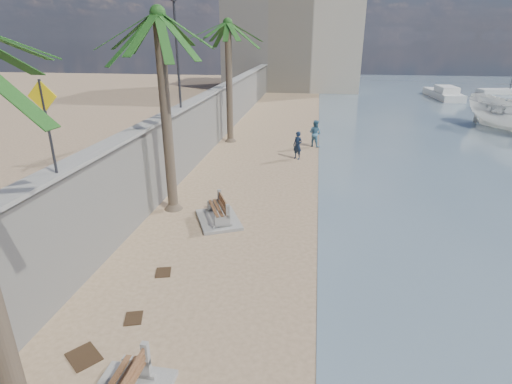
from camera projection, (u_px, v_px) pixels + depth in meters
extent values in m
plane|color=tan|center=(234.00, 341.00, 9.77)|extent=(140.00, 140.00, 0.00)
cube|color=gray|center=(218.00, 115.00, 28.27)|extent=(0.45, 70.00, 3.50)
cube|color=gray|center=(217.00, 89.00, 27.62)|extent=(0.80, 70.00, 0.12)
cube|color=#B7AA93|center=(293.00, 36.00, 55.40)|extent=(18.00, 12.00, 14.00)
cube|color=gray|center=(218.00, 220.00, 16.13)|extent=(2.33, 2.68, 0.12)
cylinder|color=brown|center=(166.00, 120.00, 15.87)|extent=(0.42, 0.42, 7.76)
cylinder|color=brown|center=(229.00, 85.00, 26.96)|extent=(0.44, 0.44, 7.79)
cylinder|color=#2D2D33|center=(48.00, 128.00, 10.09)|extent=(0.07, 0.07, 2.40)
cube|color=yellow|center=(42.00, 96.00, 9.80)|extent=(0.78, 0.03, 0.78)
cylinder|color=#2D2D33|center=(177.00, 55.00, 19.30)|extent=(0.12, 0.12, 5.00)
imported|color=#132036|center=(298.00, 143.00, 24.00)|extent=(0.84, 0.78, 1.93)
imported|color=teal|center=(315.00, 132.00, 26.72)|extent=(1.21, 1.14, 1.99)
cube|color=silver|center=(509.00, 92.00, 51.93)|extent=(8.12, 3.44, 0.70)
cube|color=#382616|center=(84.00, 357.00, 9.29)|extent=(0.99, 0.97, 0.03)
cube|color=#382616|center=(134.00, 318.00, 10.56)|extent=(0.59, 0.67, 0.03)
cube|color=#382616|center=(163.00, 272.00, 12.61)|extent=(0.60, 0.68, 0.03)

